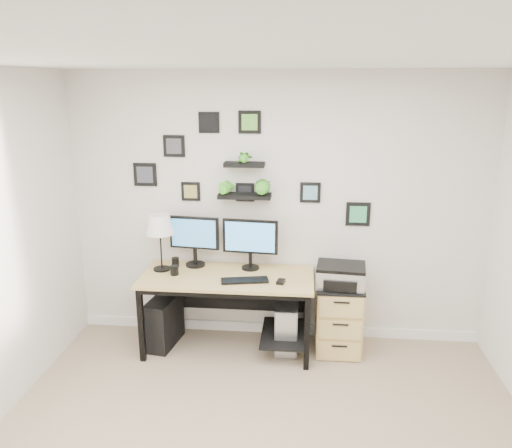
# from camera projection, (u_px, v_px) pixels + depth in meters

# --- Properties ---
(room) EXTENTS (4.00, 4.00, 4.00)m
(room) POSITION_uv_depth(u_px,v_px,m) (275.00, 328.00, 5.13)
(room) COLOR tan
(room) RESTS_ON ground
(desk) EXTENTS (1.60, 0.70, 0.75)m
(desk) POSITION_uv_depth(u_px,v_px,m) (232.00, 287.00, 4.70)
(desk) COLOR tan
(desk) RESTS_ON ground
(monitor_left) EXTENTS (0.49, 0.21, 0.50)m
(monitor_left) POSITION_uv_depth(u_px,v_px,m) (194.00, 237.00, 4.81)
(monitor_left) COLOR black
(monitor_left) RESTS_ON desk
(monitor_right) EXTENTS (0.53, 0.18, 0.49)m
(monitor_right) POSITION_uv_depth(u_px,v_px,m) (250.00, 240.00, 4.72)
(monitor_right) COLOR black
(monitor_right) RESTS_ON desk
(keyboard) EXTENTS (0.44, 0.22, 0.02)m
(keyboard) POSITION_uv_depth(u_px,v_px,m) (245.00, 280.00, 4.49)
(keyboard) COLOR black
(keyboard) RESTS_ON desk
(mouse) EXTENTS (0.08, 0.11, 0.03)m
(mouse) POSITION_uv_depth(u_px,v_px,m) (281.00, 282.00, 4.46)
(mouse) COLOR black
(mouse) RESTS_ON desk
(table_lamp) EXTENTS (0.27, 0.27, 0.55)m
(table_lamp) POSITION_uv_depth(u_px,v_px,m) (160.00, 226.00, 4.66)
(table_lamp) COLOR black
(table_lamp) RESTS_ON desk
(mug) EXTENTS (0.08, 0.08, 0.09)m
(mug) POSITION_uv_depth(u_px,v_px,m) (174.00, 270.00, 4.65)
(mug) COLOR black
(mug) RESTS_ON desk
(pen_cup) EXTENTS (0.07, 0.07, 0.09)m
(pen_cup) POSITION_uv_depth(u_px,v_px,m) (175.00, 262.00, 4.85)
(pen_cup) COLOR black
(pen_cup) RESTS_ON desk
(pc_tower_black) EXTENTS (0.29, 0.51, 0.48)m
(pc_tower_black) POSITION_uv_depth(u_px,v_px,m) (164.00, 321.00, 4.86)
(pc_tower_black) COLOR black
(pc_tower_black) RESTS_ON ground
(pc_tower_grey) EXTENTS (0.21, 0.48, 0.47)m
(pc_tower_grey) POSITION_uv_depth(u_px,v_px,m) (287.00, 325.00, 4.79)
(pc_tower_grey) COLOR gray
(pc_tower_grey) RESTS_ON ground
(file_cabinet) EXTENTS (0.43, 0.53, 0.67)m
(file_cabinet) POSITION_uv_depth(u_px,v_px,m) (338.00, 317.00, 4.74)
(file_cabinet) COLOR tan
(file_cabinet) RESTS_ON ground
(printer) EXTENTS (0.47, 0.39, 0.20)m
(printer) POSITION_uv_depth(u_px,v_px,m) (341.00, 275.00, 4.59)
(printer) COLOR silver
(printer) RESTS_ON file_cabinet
(wall_decor) EXTENTS (2.28, 0.18, 1.07)m
(wall_decor) POSITION_uv_depth(u_px,v_px,m) (243.00, 175.00, 4.66)
(wall_decor) COLOR black
(wall_decor) RESTS_ON ground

